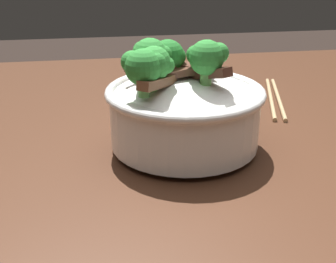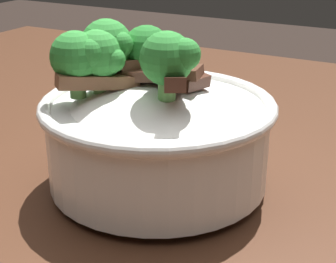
% 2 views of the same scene
% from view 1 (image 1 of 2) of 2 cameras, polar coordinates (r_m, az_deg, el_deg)
% --- Properties ---
extents(dining_table, '(1.27, 1.01, 0.81)m').
position_cam_1_polar(dining_table, '(0.69, -0.27, -10.11)').
color(dining_table, '#472819').
rests_on(dining_table, ground).
extents(rice_bowl, '(0.21, 0.21, 0.16)m').
position_cam_1_polar(rice_bowl, '(0.57, 1.97, 3.59)').
color(rice_bowl, white).
rests_on(rice_bowl, dining_table).
extents(chopsticks_pair, '(0.09, 0.22, 0.01)m').
position_cam_1_polar(chopsticks_pair, '(0.81, 13.99, 4.39)').
color(chopsticks_pair, tan).
rests_on(chopsticks_pair, dining_table).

